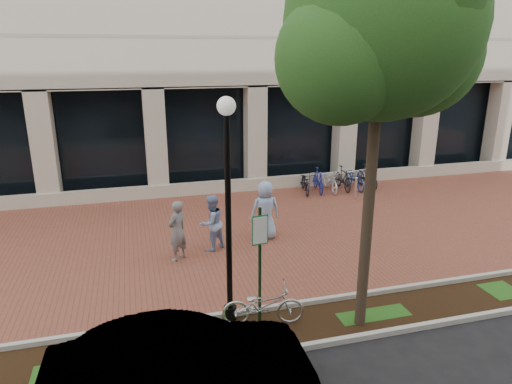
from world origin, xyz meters
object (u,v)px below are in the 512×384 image
object	(u,v)px
locked_bicycle	(263,305)
street_tree	(383,35)
parking_sign	(260,252)
pedestrian_right	(265,210)
bollard	(356,188)
bike_rack_cluster	(336,180)
lamppost	(228,202)
pedestrian_left	(177,231)
pedestrian_mid	(211,223)
sedan_near_curb	(182,371)

from	to	relation	value
locked_bicycle	street_tree	bearing A→B (deg)	-93.13
parking_sign	pedestrian_right	distance (m)	4.65
bollard	bike_rack_cluster	xyz separation A→B (m)	(-0.17, 1.35, -0.01)
pedestrian_right	parking_sign	bearing A→B (deg)	71.93
street_tree	pedestrian_right	bearing A→B (deg)	97.58
lamppost	locked_bicycle	bearing A→B (deg)	-30.41
street_tree	pedestrian_left	world-z (taller)	street_tree
pedestrian_mid	sedan_near_curb	xyz separation A→B (m)	(-1.52, -5.94, -0.13)
bollard	pedestrian_left	bearing A→B (deg)	-153.58
bollard	lamppost	bearing A→B (deg)	-133.31
street_tree	lamppost	bearing A→B (deg)	161.85
parking_sign	locked_bicycle	world-z (taller)	parking_sign
pedestrian_left	bike_rack_cluster	distance (m)	8.55
lamppost	bike_rack_cluster	distance (m)	10.50
pedestrian_left	bollard	distance (m)	8.01
parking_sign	bollard	bearing A→B (deg)	44.42
locked_bicycle	pedestrian_left	world-z (taller)	pedestrian_left
pedestrian_left	parking_sign	bearing A→B (deg)	69.21
parking_sign	pedestrian_mid	size ratio (longest dim) A/B	1.57
locked_bicycle	pedestrian_mid	size ratio (longest dim) A/B	1.04
locked_bicycle	pedestrian_right	bearing A→B (deg)	-6.23
pedestrian_mid	bollard	world-z (taller)	pedestrian_mid
pedestrian_left	pedestrian_right	bearing A→B (deg)	155.66
pedestrian_left	sedan_near_curb	world-z (taller)	pedestrian_left
bollard	bike_rack_cluster	size ratio (longest dim) A/B	0.26
lamppost	bike_rack_cluster	bearing A→B (deg)	52.58
locked_bicycle	bike_rack_cluster	size ratio (longest dim) A/B	0.49
pedestrian_right	bollard	distance (m)	5.24
parking_sign	street_tree	distance (m)	4.64
lamppost	sedan_near_curb	distance (m)	3.25
lamppost	bollard	distance (m)	9.61
pedestrian_left	pedestrian_mid	world-z (taller)	pedestrian_left
sedan_near_curb	lamppost	bearing A→B (deg)	-27.51
locked_bicycle	sedan_near_curb	bearing A→B (deg)	146.10
locked_bicycle	parking_sign	bearing A→B (deg)	50.24
pedestrian_left	lamppost	bearing A→B (deg)	61.79
street_tree	pedestrian_right	distance (m)	6.94
pedestrian_mid	locked_bicycle	bearing A→B (deg)	63.76
parking_sign	locked_bicycle	size ratio (longest dim) A/B	1.50
street_tree	bollard	distance (m)	10.05
parking_sign	pedestrian_mid	bearing A→B (deg)	88.29
locked_bicycle	pedestrian_right	world-z (taller)	pedestrian_right
pedestrian_left	bollard	bearing A→B (deg)	165.34
bollard	sedan_near_curb	size ratio (longest dim) A/B	0.22
parking_sign	bollard	world-z (taller)	parking_sign
pedestrian_right	sedan_near_curb	size ratio (longest dim) A/B	0.43
street_tree	bike_rack_cluster	xyz separation A→B (m)	(3.61, 9.02, -5.28)
pedestrian_right	sedan_near_curb	world-z (taller)	pedestrian_right
parking_sign	lamppost	xyz separation A→B (m)	(-0.57, 0.30, 1.02)
parking_sign	pedestrian_left	size ratio (longest dim) A/B	1.52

